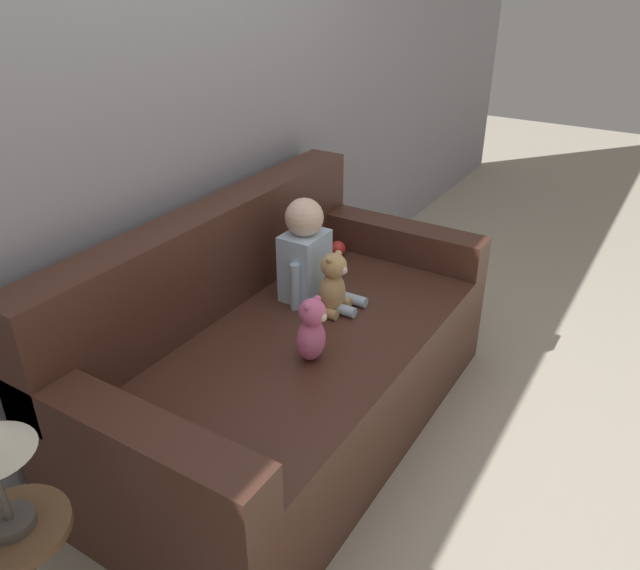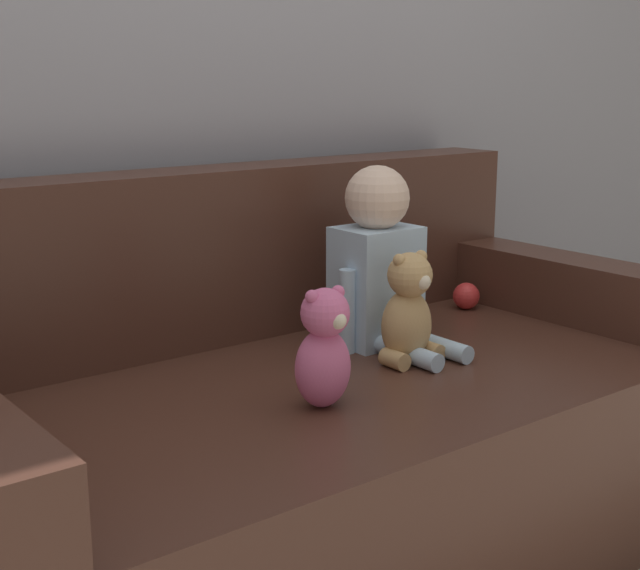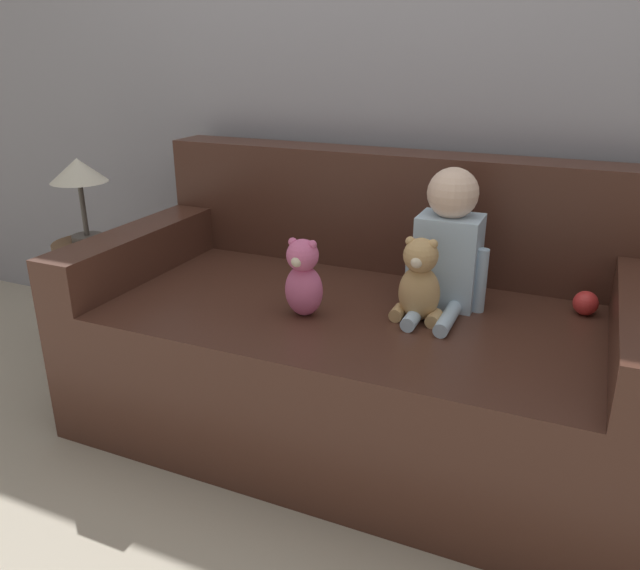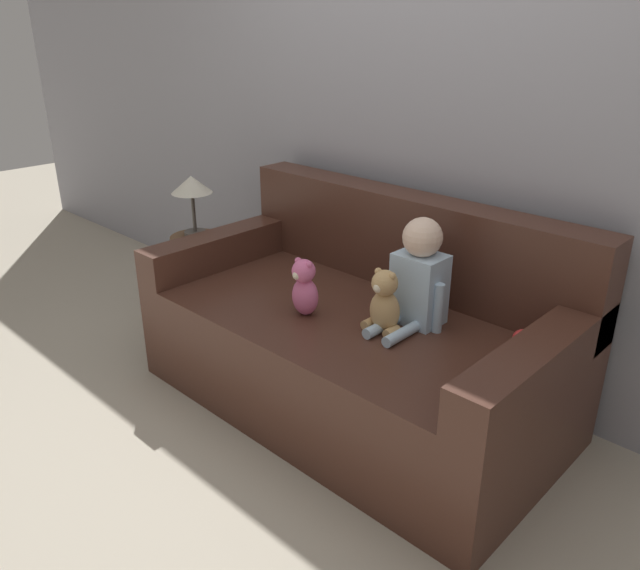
{
  "view_description": "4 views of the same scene",
  "coord_description": "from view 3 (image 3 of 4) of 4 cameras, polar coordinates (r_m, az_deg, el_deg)",
  "views": [
    {
      "loc": [
        -1.7,
        -1.18,
        1.79
      ],
      "look_at": [
        0.14,
        -0.04,
        0.62
      ],
      "focal_mm": 35.0,
      "sensor_mm": 36.0,
      "label": 1
    },
    {
      "loc": [
        -1.17,
        -1.5,
        1.13
      ],
      "look_at": [
        -0.09,
        -0.11,
        0.71
      ],
      "focal_mm": 50.0,
      "sensor_mm": 36.0,
      "label": 2
    },
    {
      "loc": [
        0.65,
        -1.78,
        1.26
      ],
      "look_at": [
        -0.08,
        -0.13,
        0.57
      ],
      "focal_mm": 35.0,
      "sensor_mm": 36.0,
      "label": 3
    },
    {
      "loc": [
        1.57,
        -1.84,
        1.63
      ],
      "look_at": [
        -0.06,
        -0.13,
        0.61
      ],
      "focal_mm": 35.0,
      "sensor_mm": 36.0,
      "label": 4
    }
  ],
  "objects": [
    {
      "name": "teddy_bear_brown",
      "position": [
        1.9,
        9.08,
        0.25
      ],
      "size": [
        0.15,
        0.12,
        0.26
      ],
      "color": "tan",
      "rests_on": "couch"
    },
    {
      "name": "ground_plane",
      "position": [
        2.28,
        3.22,
        -12.65
      ],
      "size": [
        12.0,
        12.0,
        0.0
      ],
      "primitive_type": "plane",
      "color": "#B7AD99"
    },
    {
      "name": "side_table",
      "position": [
        2.66,
        -20.83,
        6.55
      ],
      "size": [
        0.28,
        0.28,
        0.86
      ],
      "color": "brown",
      "rests_on": "ground_plane"
    },
    {
      "name": "couch",
      "position": [
        2.16,
        3.9,
        -4.93
      ],
      "size": [
        1.83,
        0.96,
        0.91
      ],
      "color": "#47281E",
      "rests_on": "ground_plane"
    },
    {
      "name": "person_baby",
      "position": [
        2.01,
        11.64,
        3.54
      ],
      "size": [
        0.26,
        0.35,
        0.44
      ],
      "color": "silver",
      "rests_on": "couch"
    },
    {
      "name": "toy_ball",
      "position": [
        2.11,
        23.12,
        -1.53
      ],
      "size": [
        0.08,
        0.08,
        0.08
      ],
      "color": "red",
      "rests_on": "couch"
    },
    {
      "name": "plush_toy_side",
      "position": [
        1.91,
        -1.53,
        0.63
      ],
      "size": [
        0.12,
        0.11,
        0.25
      ],
      "color": "#DB6699",
      "rests_on": "couch"
    },
    {
      "name": "wall_back",
      "position": [
        2.43,
        8.99,
        21.75
      ],
      "size": [
        8.0,
        0.05,
        2.6
      ],
      "color": "#93939E",
      "rests_on": "ground_plane"
    }
  ]
}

